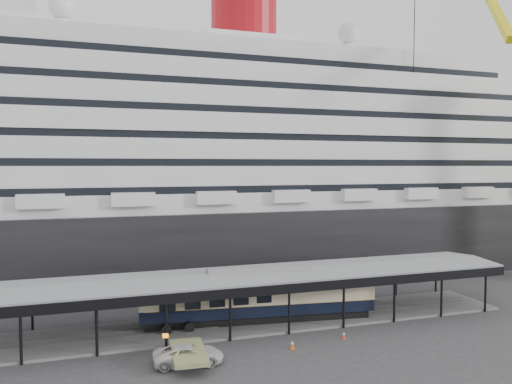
% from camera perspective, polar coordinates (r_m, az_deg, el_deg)
% --- Properties ---
extents(ground, '(200.00, 200.00, 0.00)m').
position_cam_1_polar(ground, '(47.41, 0.85, -16.62)').
color(ground, '#323234').
rests_on(ground, ground).
extents(cruise_ship, '(130.00, 30.00, 43.90)m').
position_cam_1_polar(cruise_ship, '(75.65, -7.16, 4.82)').
color(cruise_ship, black).
rests_on(cruise_ship, ground).
extents(platform_canopy, '(56.00, 9.18, 5.30)m').
position_cam_1_polar(platform_canopy, '(51.23, -1.04, -12.34)').
color(platform_canopy, slate).
rests_on(platform_canopy, ground).
extents(port_truck, '(5.81, 3.02, 1.56)m').
position_cam_1_polar(port_truck, '(42.36, -7.72, -17.96)').
color(port_truck, silver).
rests_on(port_truck, ground).
extents(pullman_carriage, '(23.87, 5.90, 23.24)m').
position_cam_1_polar(pullman_carriage, '(51.50, 0.36, -11.75)').
color(pullman_carriage, black).
rests_on(pullman_carriage, ground).
extents(traffic_cone_left, '(0.52, 0.52, 0.79)m').
position_cam_1_polar(traffic_cone_left, '(43.58, -8.26, -17.91)').
color(traffic_cone_left, orange).
rests_on(traffic_cone_left, ground).
extents(traffic_cone_mid, '(0.42, 0.42, 0.80)m').
position_cam_1_polar(traffic_cone_mid, '(45.47, 4.16, -16.96)').
color(traffic_cone_mid, '#E3530C').
rests_on(traffic_cone_mid, ground).
extents(traffic_cone_right, '(0.39, 0.39, 0.68)m').
position_cam_1_polar(traffic_cone_right, '(48.50, 10.00, -15.78)').
color(traffic_cone_right, '#F7450D').
rests_on(traffic_cone_right, ground).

